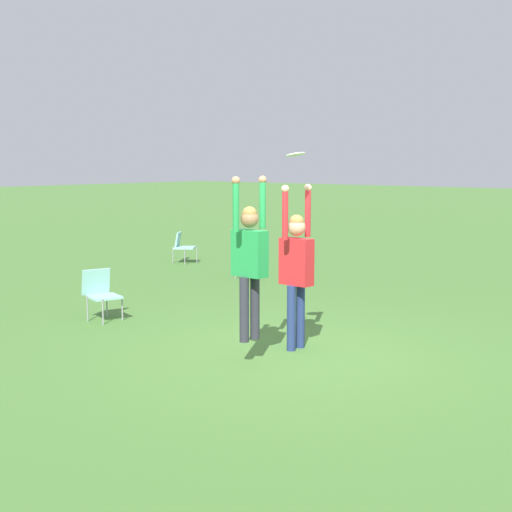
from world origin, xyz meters
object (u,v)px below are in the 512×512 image
at_px(camping_chair_4, 101,291).
at_px(person_jumping, 250,255).
at_px(camping_chair_2, 244,254).
at_px(person_defending, 296,262).
at_px(camping_chair_0, 182,245).
at_px(frisbee, 296,154).

bearing_deg(camping_chair_4, person_jumping, 101.63).
xyz_separation_m(camping_chair_2, camping_chair_4, (-4.61, -0.91, -0.05)).
height_order(person_defending, camping_chair_0, person_defending).
xyz_separation_m(person_jumping, camping_chair_0, (5.79, 7.12, -0.93)).
bearing_deg(camping_chair_2, frisbee, 58.96).
distance_m(frisbee, camping_chair_0, 9.22).
bearing_deg(frisbee, person_defending, 32.95).
xyz_separation_m(person_defending, camping_chair_2, (4.04, 4.38, -0.67)).
bearing_deg(frisbee, camping_chair_4, 94.61).
xyz_separation_m(person_defending, camping_chair_0, (4.88, 7.17, -0.74)).
distance_m(person_defending, frisbee, 1.47).
bearing_deg(camping_chair_4, frisbee, 112.11).
xyz_separation_m(camping_chair_0, camping_chair_2, (-0.83, -2.78, 0.07)).
bearing_deg(camping_chair_4, person_defending, 116.74).
bearing_deg(person_jumping, camping_chair_0, -36.22).
height_order(person_jumping, camping_chair_4, person_jumping).
bearing_deg(camping_chair_2, person_jumping, 53.53).
height_order(camping_chair_0, camping_chair_2, camping_chair_2).
bearing_deg(frisbee, person_jumping, 161.04).
bearing_deg(camping_chair_4, camping_chair_0, -128.37).
distance_m(person_jumping, frisbee, 1.42).
relative_size(camping_chair_2, camping_chair_4, 1.08).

